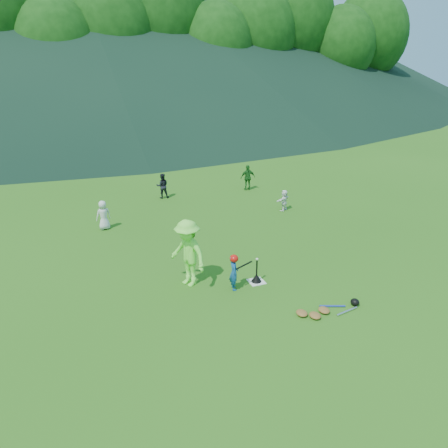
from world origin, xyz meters
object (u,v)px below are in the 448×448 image
(fielder_d, at_px, (284,200))
(equipment_pile, at_px, (324,310))
(home_plate, at_px, (256,282))
(fielder_a, at_px, (103,215))
(batter_child, at_px, (234,273))
(batting_tee, at_px, (256,278))
(fielder_c, at_px, (248,178))
(fielder_b, at_px, (162,186))
(adult_coach, at_px, (188,253))

(fielder_d, bearing_deg, equipment_pile, 39.43)
(home_plate, xyz_separation_m, fielder_a, (-3.51, 5.83, 0.55))
(batter_child, xyz_separation_m, fielder_a, (-2.74, 5.94, 0.04))
(fielder_a, relative_size, batting_tee, 1.64)
(batting_tee, bearing_deg, fielder_a, 121.04)
(fielder_a, distance_m, equipment_pile, 9.10)
(fielder_a, distance_m, fielder_c, 7.57)
(fielder_b, distance_m, batting_tee, 8.71)
(home_plate, bearing_deg, batter_child, -171.77)
(batter_child, distance_m, equipment_pile, 2.64)
(adult_coach, distance_m, fielder_b, 8.19)
(fielder_d, bearing_deg, fielder_b, -68.62)
(equipment_pile, bearing_deg, adult_coach, 135.50)
(fielder_c, bearing_deg, batter_child, 69.81)
(fielder_c, height_order, batting_tee, fielder_c)
(batter_child, height_order, equipment_pile, batter_child)
(batter_child, relative_size, adult_coach, 0.52)
(home_plate, xyz_separation_m, fielder_c, (3.62, 8.35, 0.60))
(equipment_pile, bearing_deg, fielder_c, 75.44)
(fielder_d, bearing_deg, fielder_a, -34.48)
(home_plate, height_order, fielder_d, fielder_d)
(fielder_b, relative_size, fielder_d, 1.28)
(batter_child, height_order, fielder_c, fielder_c)
(fielder_c, xyz_separation_m, fielder_d, (0.16, -3.24, -0.17))
(fielder_c, height_order, equipment_pile, fielder_c)
(home_plate, relative_size, adult_coach, 0.23)
(batter_child, distance_m, fielder_c, 9.54)
(fielder_a, xyz_separation_m, fielder_d, (7.30, -0.72, -0.11))
(fielder_b, bearing_deg, adult_coach, 90.33)
(batter_child, bearing_deg, fielder_b, 9.92)
(home_plate, relative_size, fielder_d, 0.50)
(fielder_a, relative_size, equipment_pile, 0.62)
(adult_coach, xyz_separation_m, fielder_a, (-1.65, 5.21, -0.43))
(home_plate, bearing_deg, fielder_b, 93.31)
(adult_coach, relative_size, fielder_b, 1.73)
(home_plate, height_order, fielder_a, fielder_a)
(fielder_b, relative_size, batting_tee, 1.68)
(home_plate, height_order, batting_tee, batting_tee)
(fielder_a, bearing_deg, fielder_c, -171.82)
(batter_child, bearing_deg, fielder_d, -29.45)
(fielder_b, xyz_separation_m, batting_tee, (0.50, -8.68, -0.44))
(home_plate, distance_m, fielder_d, 6.38)
(batter_child, bearing_deg, batting_tee, -70.13)
(batter_child, height_order, fielder_d, batter_child)
(home_plate, relative_size, batting_tee, 0.66)
(batter_child, bearing_deg, adult_coach, 67.78)
(batter_child, distance_m, fielder_b, 8.80)
(adult_coach, distance_m, fielder_d, 7.24)
(fielder_c, bearing_deg, fielder_a, 26.68)
(equipment_pile, bearing_deg, fielder_a, 119.13)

